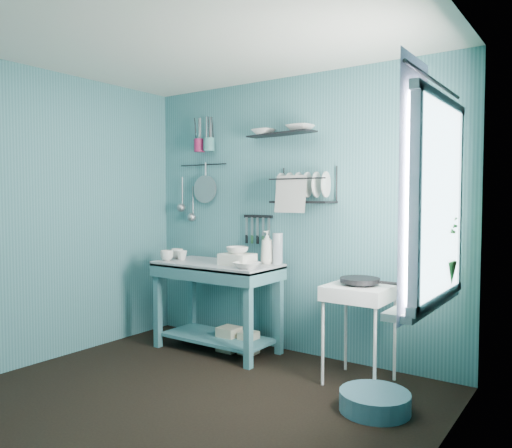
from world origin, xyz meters
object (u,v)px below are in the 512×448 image
Objects in this scene: storage_tin_large at (229,339)px; dish_rack at (303,185)px; utensil_cup_magenta at (199,145)px; water_bottle at (278,249)px; hotplate_stand at (359,334)px; storage_tin_small at (249,343)px; potted_plant at (433,252)px; mug_left at (167,255)px; utensil_cup_teal at (209,144)px; soap_bottle at (267,247)px; floor_basin at (375,402)px; mug_right at (177,254)px; colander at (205,189)px; wash_tub at (237,259)px; mug_mid at (182,255)px; frying_pan at (360,280)px; work_counter at (217,307)px.

dish_rack is at bearing 17.50° from storage_tin_large.
water_bottle is at bearing -5.02° from utensil_cup_magenta.
storage_tin_small is (-1.10, 0.09, -0.28)m from hotplate_stand.
potted_plant is at bearing -22.33° from water_bottle.
potted_plant is (2.52, -0.71, -0.86)m from utensil_cup_magenta.
utensil_cup_teal is (0.13, 0.47, 1.08)m from mug_left.
utensil_cup_teal is at bearing 172.06° from soap_bottle.
mug_left is 0.26× the size of floor_basin.
potted_plant is 2.06m from storage_tin_small.
storage_tin_small is 1.49m from floor_basin.
colander reaches higher than mug_right.
floor_basin is (1.44, -0.41, -0.80)m from wash_tub.
mug_mid reaches higher than storage_tin_large.
mug_mid is 0.90m from storage_tin_large.
mug_left is 0.56× the size of storage_tin_large.
storage_tin_small is (-1.10, 0.09, -0.69)m from frying_pan.
dish_rack reaches higher than frying_pan.
mug_right is 1.05m from water_bottle.
colander is (-0.68, 0.36, 0.63)m from wash_tub.
mug_right is 0.61× the size of storage_tin_small.
colander is 1.40× the size of storage_tin_small.
potted_plant is at bearing -16.61° from utensil_cup_teal.
work_counter is 1.54× the size of hotplate_stand.
utensil_cup_magenta is (-0.99, 0.09, 0.98)m from water_bottle.
work_counter is 0.73m from soap_bottle.
floor_basin is (2.17, -0.74, -1.87)m from utensil_cup_magenta.
mug_mid is 0.18× the size of dish_rack.
mug_mid is at bearing -162.00° from soap_bottle.
colander is 2.67m from floor_basin.
frying_pan is 1.36× the size of storage_tin_large.
soap_bottle is at bearing -6.85° from utensil_cup_magenta.
dish_rack is 1.12× the size of potted_plant.
frying_pan is 0.61× the size of potted_plant.
utensil_cup_magenta is at bearing -146.20° from colander.
hotplate_stand is at bearing 124.75° from floor_basin.
frying_pan is (0.88, -0.23, -0.17)m from water_bottle.
storage_tin_small is (-1.75, 0.49, -0.98)m from potted_plant.
wash_tub reaches higher than storage_tin_small.
mug_right is 0.41× the size of frying_pan.
colander is at bearing 33.80° from utensil_cup_magenta.
colander reaches higher than hotplate_stand.
water_bottle is 0.61m from dish_rack.
wash_tub is at bearing 10.86° from mug_left.
utensil_cup_teal is (-1.75, 0.32, 1.57)m from hotplate_stand.
work_counter reaches higher than floor_basin.
dish_rack is 1.86m from floor_basin.
colander is at bearing 151.43° from storage_tin_large.
potted_plant reaches higher than water_bottle.
wash_tub reaches higher than mug_left.
soap_bottle is (0.17, 0.22, 0.10)m from wash_tub.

